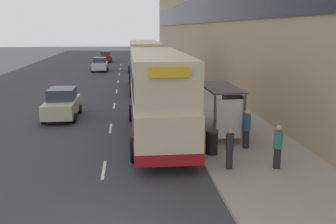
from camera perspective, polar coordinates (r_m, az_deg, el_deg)
The scene contains 22 objects.
pavement at distance 47.45m, azimuth 0.51°, elevation 6.11°, with size 5.00×93.00×0.14m.
terrace_facade at distance 47.86m, azimuth 5.47°, elevation 16.04°, with size 3.10×93.00×16.70m.
lane_mark_1 at distance 15.09m, azimuth -9.75°, elevation -8.68°, with size 0.12×2.00×0.01m.
lane_mark_2 at distance 21.09m, azimuth -8.75°, elevation -2.47°, with size 0.12×2.00×0.01m.
lane_mark_3 at distance 27.24m, azimuth -8.20°, elevation 0.97°, with size 0.12×2.00×0.01m.
lane_mark_4 at distance 33.44m, azimuth -7.85°, elevation 3.14°, with size 0.12×2.00×0.01m.
lane_mark_5 at distance 39.68m, azimuth -7.61°, elevation 4.63°, with size 0.12×2.00×0.01m.
lane_mark_6 at distance 45.94m, azimuth -7.43°, elevation 5.71°, with size 0.12×2.00×0.01m.
lane_mark_7 at distance 52.22m, azimuth -7.30°, elevation 6.54°, with size 0.12×2.00×0.01m.
lane_mark_8 at distance 58.50m, azimuth -7.20°, elevation 7.18°, with size 0.12×2.00×0.01m.
bus_shelter at distance 18.78m, azimuth 8.59°, elevation 1.53°, with size 1.60×4.20×2.48m.
double_decker_bus_near at distance 18.60m, azimuth -1.61°, elevation 2.84°, with size 2.85×10.91×4.30m.
double_decker_bus_ahead at distance 33.65m, azimuth -3.53°, elevation 7.21°, with size 2.85×11.25×4.30m.
car_0 at distance 63.73m, azimuth -9.51°, elevation 8.33°, with size 1.99×4.06×1.78m.
car_1 at distance 23.95m, azimuth -15.85°, elevation 1.21°, with size 2.00×4.20×1.85m.
car_2 at distance 47.94m, azimuth -4.95°, elevation 7.07°, with size 1.91×4.47×1.72m.
car_3 at distance 49.70m, azimuth -10.34°, elevation 7.14°, with size 2.04×4.00×1.78m.
pedestrian_at_shelter at distance 15.01m, azimuth 16.40°, elevation -5.05°, with size 0.34×0.34×1.72m.
pedestrian_1 at distance 14.57m, azimuth 9.38°, elevation -5.48°, with size 0.32×0.32×1.60m.
pedestrian_2 at distance 19.00m, azimuth 10.80°, elevation -0.86°, with size 0.37×0.37×1.85m.
pedestrian_3 at distance 17.16m, azimuth 11.87°, elevation -2.50°, with size 0.35×0.35×1.77m.
litter_bin at distance 16.23m, azimuth 6.68°, elevation -4.57°, with size 0.55×0.55×1.05m.
Camera 1 is at (1.03, -8.33, 5.44)m, focal length 40.00 mm.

